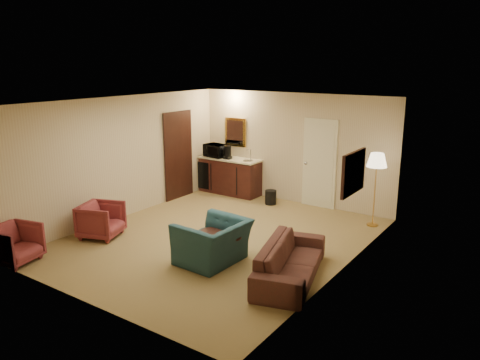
# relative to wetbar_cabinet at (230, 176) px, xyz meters

# --- Properties ---
(ground) EXTENTS (6.00, 6.00, 0.00)m
(ground) POSITION_rel_wetbar_cabinet_xyz_m (1.65, -2.72, -0.46)
(ground) COLOR olive
(ground) RESTS_ON ground
(room_walls) EXTENTS (5.02, 6.01, 2.61)m
(room_walls) POSITION_rel_wetbar_cabinet_xyz_m (1.55, -1.95, 1.26)
(room_walls) COLOR beige
(room_walls) RESTS_ON ground
(wetbar_cabinet) EXTENTS (1.64, 0.58, 0.92)m
(wetbar_cabinet) POSITION_rel_wetbar_cabinet_xyz_m (0.00, 0.00, 0.00)
(wetbar_cabinet) COLOR #391712
(wetbar_cabinet) RESTS_ON ground
(sofa) EXTENTS (1.10, 2.07, 0.78)m
(sofa) POSITION_rel_wetbar_cabinet_xyz_m (3.60, -3.42, -0.07)
(sofa) COLOR black
(sofa) RESTS_ON ground
(teal_armchair) EXTENTS (0.76, 1.14, 0.97)m
(teal_armchair) POSITION_rel_wetbar_cabinet_xyz_m (2.23, -3.62, 0.02)
(teal_armchair) COLOR #1B3C45
(teal_armchair) RESTS_ON ground
(rose_chair_near) EXTENTS (0.89, 0.91, 0.74)m
(rose_chair_near) POSITION_rel_wetbar_cabinet_xyz_m (-0.25, -3.90, -0.09)
(rose_chair_near) COLOR brown
(rose_chair_near) RESTS_ON ground
(rose_chair_far) EXTENTS (0.81, 0.84, 0.73)m
(rose_chair_far) POSITION_rel_wetbar_cabinet_xyz_m (-0.50, -5.52, -0.09)
(rose_chair_far) COLOR brown
(rose_chair_far) RESTS_ON ground
(coffee_table) EXTENTS (0.95, 0.82, 0.46)m
(coffee_table) POSITION_rel_wetbar_cabinet_xyz_m (2.25, -3.42, -0.23)
(coffee_table) COLOR black
(coffee_table) RESTS_ON ground
(floor_lamp) EXTENTS (0.41, 0.41, 1.53)m
(floor_lamp) POSITION_rel_wetbar_cabinet_xyz_m (3.85, -0.32, 0.30)
(floor_lamp) COLOR #BF913F
(floor_lamp) RESTS_ON ground
(waste_bin) EXTENTS (0.32, 0.32, 0.34)m
(waste_bin) POSITION_rel_wetbar_cabinet_xyz_m (1.35, -0.23, -0.29)
(waste_bin) COLOR black
(waste_bin) RESTS_ON ground
(microwave) EXTENTS (0.62, 0.40, 0.40)m
(microwave) POSITION_rel_wetbar_cabinet_xyz_m (-0.39, -0.07, 0.66)
(microwave) COLOR black
(microwave) RESTS_ON wetbar_cabinet
(coffee_maker) EXTENTS (0.22, 0.22, 0.33)m
(coffee_maker) POSITION_rel_wetbar_cabinet_xyz_m (0.01, -0.10, 0.63)
(coffee_maker) COLOR black
(coffee_maker) RESTS_ON wetbar_cabinet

